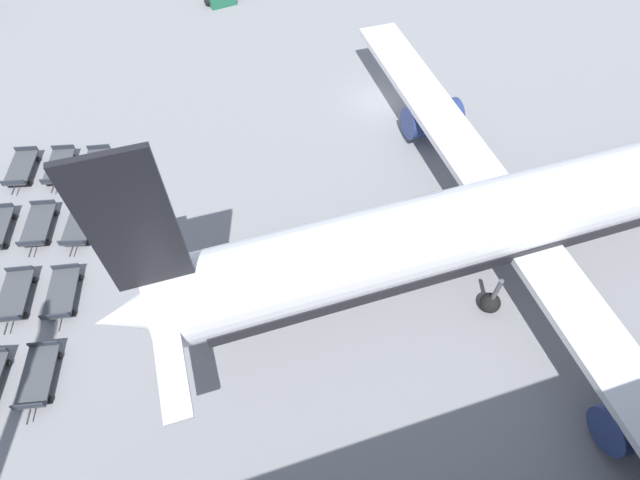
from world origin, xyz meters
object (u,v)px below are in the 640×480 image
baggage_dolly_row_mid_a_col_a (59,167)px  baggage_dolly_row_mid_b_col_c (62,293)px  airplane (537,210)px  baggage_dolly_row_mid_a_col_b (38,225)px  baggage_dolly_row_mid_b_col_b (80,225)px  baggage_dolly_row_mid_b_col_d (38,376)px  baggage_dolly_row_mid_a_col_c (15,296)px  baggage_dolly_row_mid_b_col_a (96,166)px  baggage_dolly_row_near_col_a (21,168)px

baggage_dolly_row_mid_a_col_a → baggage_dolly_row_mid_b_col_c: (10.15, 0.14, 0.00)m
airplane → baggage_dolly_row_mid_b_col_c: size_ratio=11.54×
baggage_dolly_row_mid_a_col_b → baggage_dolly_row_mid_a_col_a: bearing=165.9°
baggage_dolly_row_mid_b_col_b → baggage_dolly_row_mid_b_col_d: bearing=-13.1°
baggage_dolly_row_mid_a_col_b → baggage_dolly_row_mid_b_col_c: bearing=14.0°
baggage_dolly_row_mid_a_col_b → baggage_dolly_row_mid_b_col_b: 2.45m
baggage_dolly_row_mid_a_col_c → baggage_dolly_row_mid_b_col_a: same height
baggage_dolly_row_near_col_a → baggage_dolly_row_mid_b_col_b: 7.02m
baggage_dolly_row_mid_b_col_b → baggage_dolly_row_mid_b_col_a: bearing=166.3°
baggage_dolly_row_mid_a_col_a → baggage_dolly_row_mid_a_col_b: 4.92m
baggage_dolly_row_near_col_a → baggage_dolly_row_mid_b_col_d: bearing=5.2°
baggage_dolly_row_mid_a_col_a → baggage_dolly_row_mid_b_col_c: size_ratio=1.00×
airplane → baggage_dolly_row_mid_a_col_c: size_ratio=11.54×
baggage_dolly_row_mid_b_col_d → baggage_dolly_row_near_col_a: bearing=-174.8°
baggage_dolly_row_mid_a_col_b → baggage_dolly_row_mid_b_col_b: same height
baggage_dolly_row_mid_a_col_a → baggage_dolly_row_mid_b_col_a: same height
baggage_dolly_row_mid_a_col_a → baggage_dolly_row_mid_b_col_b: (5.48, 1.15, 0.00)m
baggage_dolly_row_mid_a_col_b → baggage_dolly_row_near_col_a: bearing=-167.7°
airplane → baggage_dolly_row_mid_a_col_a: 29.50m
baggage_dolly_row_mid_b_col_a → baggage_dolly_row_mid_b_col_b: size_ratio=1.00×
baggage_dolly_row_mid_a_col_c → baggage_dolly_row_mid_a_col_b: bearing=167.0°
baggage_dolly_row_mid_b_col_c → baggage_dolly_row_near_col_a: bearing=-166.8°
baggage_dolly_row_mid_a_col_b → baggage_dolly_row_mid_a_col_c: same height
baggage_dolly_row_mid_a_col_a → baggage_dolly_row_mid_b_col_d: 14.70m
airplane → baggage_dolly_row_mid_b_col_c: airplane is taller
baggage_dolly_row_mid_a_col_a → baggage_dolly_row_mid_b_col_d: bearing=-3.8°
baggage_dolly_row_mid_b_col_b → baggage_dolly_row_mid_b_col_d: 9.44m
baggage_dolly_row_mid_b_col_a → baggage_dolly_row_mid_a_col_a: bearing=-106.9°
baggage_dolly_row_mid_a_col_b → baggage_dolly_row_mid_a_col_c: (4.76, -1.10, 0.00)m
baggage_dolly_row_mid_a_col_a → baggage_dolly_row_mid_b_col_a: size_ratio=1.00×
baggage_dolly_row_mid_a_col_b → baggage_dolly_row_mid_b_col_c: size_ratio=1.00×
baggage_dolly_row_mid_a_col_a → baggage_dolly_row_mid_b_col_d: (14.67, -0.99, 0.00)m
baggage_dolly_row_mid_a_col_a → baggage_dolly_row_mid_a_col_b: size_ratio=1.00×
baggage_dolly_row_mid_a_col_b → baggage_dolly_row_mid_b_col_d: (9.89, 0.21, 0.00)m
baggage_dolly_row_mid_a_col_a → baggage_dolly_row_mid_b_col_c: bearing=0.8°
baggage_dolly_row_mid_b_col_a → baggage_dolly_row_mid_a_col_c: bearing=-27.6°
baggage_dolly_row_near_col_a → baggage_dolly_row_mid_a_col_a: bearing=75.8°
baggage_dolly_row_near_col_a → baggage_dolly_row_mid_b_col_c: size_ratio=1.00×
baggage_dolly_row_mid_b_col_c → baggage_dolly_row_mid_a_col_b: bearing=-166.0°
baggage_dolly_row_near_col_a → baggage_dolly_row_mid_b_col_b: bearing=30.1°
airplane → baggage_dolly_row_mid_a_col_b: airplane is taller
baggage_dolly_row_mid_b_col_d → baggage_dolly_row_mid_a_col_c: bearing=-165.7°
airplane → baggage_dolly_row_mid_a_col_c: bearing=-100.5°
baggage_dolly_row_mid_b_col_d → baggage_dolly_row_mid_b_col_a: bearing=166.7°
baggage_dolly_row_mid_b_col_c → baggage_dolly_row_mid_a_col_c: bearing=-104.1°
airplane → baggage_dolly_row_mid_a_col_a: size_ratio=11.54×
baggage_dolly_row_mid_a_col_b → baggage_dolly_row_mid_b_col_a: same height
baggage_dolly_row_mid_b_col_c → baggage_dolly_row_mid_b_col_a: bearing=167.0°
baggage_dolly_row_mid_b_col_a → baggage_dolly_row_mid_b_col_b: same height
baggage_dolly_row_mid_a_col_b → baggage_dolly_row_mid_b_col_a: size_ratio=1.00×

